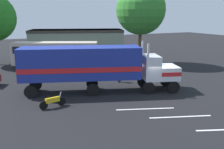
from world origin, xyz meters
TOP-DOWN VIEW (x-y plane):
  - ground_plane at (0.00, 0.00)m, footprint 120.00×120.00m
  - lane_stripe_near at (-3.35, -3.50)m, footprint 4.17×1.70m
  - lane_stripe_mid at (-1.98, -5.80)m, footprint 4.19×1.67m
  - semi_truck at (-5.25, 2.12)m, footprint 14.15×7.17m
  - person_bystander at (-1.60, 4.11)m, footprint 0.37×0.47m
  - parked_bus at (-5.74, 14.38)m, footprint 11.05×6.96m
  - motorcycle at (-9.50, -0.12)m, footprint 2.09×0.50m
  - tree_center at (5.69, 11.68)m, footprint 6.85×6.85m
  - building_backdrop at (1.39, 27.14)m, footprint 18.25×11.52m

SIDE VIEW (x-z plane):
  - ground_plane at x=0.00m, z-range 0.00..0.00m
  - lane_stripe_near at x=-3.35m, z-range 0.00..0.01m
  - lane_stripe_mid at x=-1.98m, z-range 0.00..0.01m
  - motorcycle at x=-9.50m, z-range -0.08..1.04m
  - person_bystander at x=-1.60m, z-range 0.08..1.71m
  - parked_bus at x=-5.74m, z-range 0.37..3.77m
  - building_backdrop at x=1.39m, z-range 0.20..4.41m
  - semi_truck at x=-5.25m, z-range 0.27..4.77m
  - tree_center at x=5.69m, z-range 2.06..13.07m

